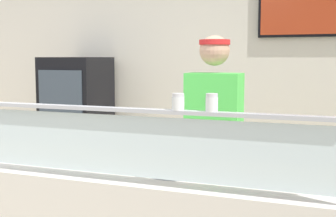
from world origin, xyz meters
The scene contains 8 objects.
shop_rear_unit centered at (1.11, 2.61, 1.36)m, with size 6.59×0.13×2.70m.
sneeze_guard centered at (1.10, 0.06, 1.21)m, with size 2.02×0.06×0.40m.
pizza_tray centered at (1.17, 0.38, 0.97)m, with size 0.41×0.41×0.04m.
pizza_server centered at (1.20, 0.36, 0.99)m, with size 0.07×0.28×0.01m, color #ADAFB7.
parmesan_shaker centered at (1.30, 0.06, 1.38)m, with size 0.06×0.06×0.08m.
pepper_flake_shaker centered at (1.47, 0.06, 1.39)m, with size 0.06×0.06×0.09m.
worker_figure centered at (1.20, 1.05, 1.01)m, with size 0.41×0.50×1.76m.
drink_fridge centered at (-0.65, 2.16, 0.81)m, with size 0.60×0.60×1.61m.
Camera 1 is at (2.11, -2.11, 1.61)m, focal length 50.47 mm.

